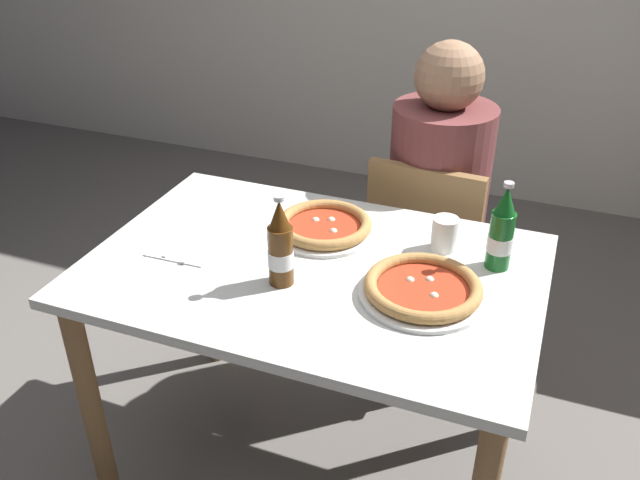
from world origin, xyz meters
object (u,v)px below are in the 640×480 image
beer_bottle_center (501,233)px  napkin_with_cutlery (189,245)px  paper_cup (445,234)px  dining_table_main (313,300)px  pizza_marinara_far (423,289)px  diner_seated (435,221)px  pizza_margherita_near (324,226)px  chair_behind_table (428,253)px  beer_bottle_left (281,247)px

beer_bottle_center → napkin_with_cutlery: 0.85m
paper_cup → dining_table_main: bearing=-145.7°
pizza_marinara_far → napkin_with_cutlery: size_ratio=1.68×
paper_cup → diner_seated: bearing=103.7°
dining_table_main → diner_seated: diner_seated is taller
diner_seated → beer_bottle_center: bearing=-62.0°
beer_bottle_center → napkin_with_cutlery: beer_bottle_center is taller
pizza_margherita_near → napkin_with_cutlery: size_ratio=1.56×
chair_behind_table → diner_seated: bearing=-91.5°
dining_table_main → beer_bottle_left: (-0.05, -0.11, 0.22)m
chair_behind_table → napkin_with_cutlery: chair_behind_table is taller
diner_seated → pizza_marinara_far: 0.73m
pizza_margherita_near → chair_behind_table: bearing=62.5°
dining_table_main → napkin_with_cutlery: 0.38m
chair_behind_table → pizza_marinara_far: size_ratio=2.67×
chair_behind_table → diner_seated: 0.11m
pizza_marinara_far → beer_bottle_center: size_ratio=1.29×
chair_behind_table → beer_bottle_center: (0.27, -0.44, 0.37)m
diner_seated → pizza_marinara_far: size_ratio=3.80×
dining_table_main → napkin_with_cutlery: (-0.36, -0.03, 0.12)m
diner_seated → paper_cup: 0.51m
chair_behind_table → paper_cup: 0.52m
diner_seated → napkin_with_cutlery: 0.91m
pizza_marinara_far → beer_bottle_center: 0.27m
pizza_margherita_near → pizza_marinara_far: bearing=-31.5°
pizza_marinara_far → pizza_margherita_near: bearing=148.5°
pizza_margherita_near → beer_bottle_center: (0.49, -0.01, 0.08)m
pizza_marinara_far → beer_bottle_center: (0.15, 0.20, 0.08)m
beer_bottle_center → napkin_with_cutlery: bearing=-166.1°
chair_behind_table → pizza_margherita_near: bearing=66.2°
chair_behind_table → beer_bottle_left: beer_bottle_left is taller
diner_seated → beer_bottle_left: diner_seated is taller
pizza_marinara_far → beer_bottle_center: bearing=53.3°
pizza_margherita_near → beer_bottle_left: bearing=-92.2°
pizza_marinara_far → beer_bottle_left: (-0.35, -0.07, 0.08)m
pizza_margherita_near → paper_cup: paper_cup is taller
dining_table_main → beer_bottle_left: 0.25m
beer_bottle_left → paper_cup: size_ratio=2.60×
napkin_with_cutlery → pizza_margherita_near: bearing=32.4°
paper_cup → napkin_with_cutlery: bearing=-160.1°
chair_behind_table → beer_bottle_center: 0.63m
dining_table_main → diner_seated: 0.69m
napkin_with_cutlery → paper_cup: bearing=19.9°
diner_seated → chair_behind_table: bearing=-95.1°
chair_behind_table → beer_bottle_left: (-0.24, -0.71, 0.37)m
pizza_margherita_near → beer_bottle_center: 0.50m
pizza_margherita_near → beer_bottle_left: (-0.01, -0.28, 0.08)m
beer_bottle_center → dining_table_main: bearing=-159.7°
diner_seated → beer_bottle_center: 0.62m
dining_table_main → paper_cup: 0.40m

